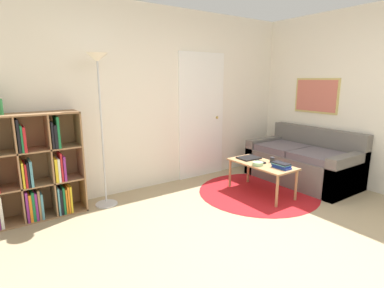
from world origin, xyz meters
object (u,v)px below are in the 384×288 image
at_px(coffee_table, 262,167).
at_px(cup, 272,160).
at_px(bowl, 258,164).
at_px(laptop, 249,158).
at_px(floor_lamp, 99,89).
at_px(bookshelf, 31,172).
at_px(couch, 304,163).

relative_size(coffee_table, cup, 13.03).
bearing_deg(coffee_table, bowl, -160.67).
xyz_separation_m(coffee_table, laptop, (0.03, 0.28, 0.06)).
height_order(floor_lamp, bowl, floor_lamp).
xyz_separation_m(bookshelf, bowl, (2.61, -1.01, -0.09)).
height_order(floor_lamp, coffee_table, floor_lamp).
relative_size(coffee_table, laptop, 3.05).
xyz_separation_m(coffee_table, cup, (0.15, -0.05, 0.09)).
height_order(couch, laptop, couch).
bearing_deg(bowl, cup, -0.87).
distance_m(floor_lamp, couch, 3.27).
bearing_deg(couch, laptop, 163.66).
bearing_deg(floor_lamp, laptop, -16.32).
bearing_deg(floor_lamp, bookshelf, 172.45).
relative_size(bookshelf, bowl, 8.45).
bearing_deg(cup, coffee_table, 161.67).
height_order(bookshelf, laptop, bookshelf).
bearing_deg(bowl, coffee_table, 19.33).
relative_size(coffee_table, bowl, 6.64).
height_order(coffee_table, bowl, bowl).
xyz_separation_m(laptop, cup, (0.12, -0.33, 0.03)).
bearing_deg(bowl, floor_lamp, 153.44).
height_order(bookshelf, coffee_table, bookshelf).
bearing_deg(floor_lamp, couch, -16.32).
bearing_deg(coffee_table, cup, -18.33).
height_order(laptop, bowl, bowl).
relative_size(bookshelf, laptop, 3.88).
xyz_separation_m(couch, cup, (-0.83, -0.05, 0.19)).
height_order(coffee_table, laptop, laptop).
height_order(couch, bowl, couch).
xyz_separation_m(floor_lamp, laptop, (1.97, -0.58, -1.02)).
bearing_deg(floor_lamp, bowl, -26.56).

